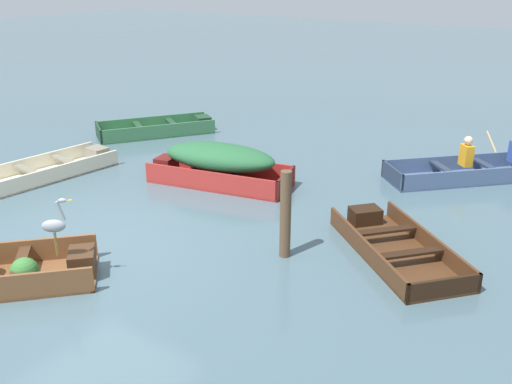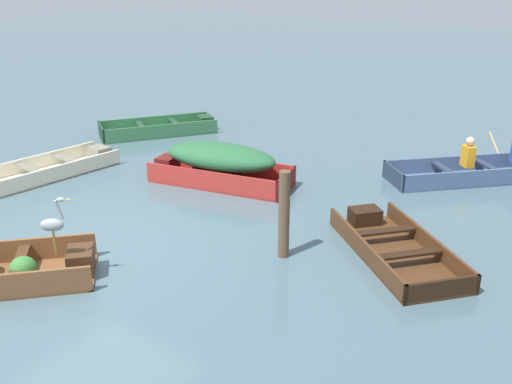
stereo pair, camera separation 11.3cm
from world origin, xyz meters
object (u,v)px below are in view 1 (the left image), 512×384
skiff_dark_varnish_near_moored (393,245)px  mooring_post (285,215)px  rowboat_slate_blue_with_crew (473,169)px  skiff_cream_far_moored (53,169)px  skiff_red_mid_moored (218,161)px  heron_on_dinghy (54,224)px  skiff_green_outer_moored (161,129)px

skiff_dark_varnish_near_moored → mooring_post: bearing=-140.4°
rowboat_slate_blue_with_crew → skiff_dark_varnish_near_moored: bearing=-91.9°
skiff_cream_far_moored → rowboat_slate_blue_with_crew: (7.46, 4.80, 0.08)m
skiff_red_mid_moored → skiff_dark_varnish_near_moored: bearing=-11.6°
rowboat_slate_blue_with_crew → mooring_post: mooring_post is taller
heron_on_dinghy → rowboat_slate_blue_with_crew: bearing=64.5°
mooring_post → skiff_red_mid_moored: bearing=145.2°
skiff_green_outer_moored → heron_on_dinghy: (4.15, -6.44, 0.77)m
skiff_cream_far_moored → skiff_red_mid_moored: bearing=25.5°
skiff_red_mid_moored → heron_on_dinghy: heron_on_dinghy is taller
skiff_red_mid_moored → mooring_post: size_ratio=2.20×
skiff_dark_varnish_near_moored → skiff_cream_far_moored: 7.36m
skiff_cream_far_moored → skiff_green_outer_moored: 3.66m
skiff_dark_varnish_near_moored → skiff_green_outer_moored: (-7.64, 2.93, 0.02)m
skiff_red_mid_moored → rowboat_slate_blue_with_crew: rowboat_slate_blue_with_crew is taller
rowboat_slate_blue_with_crew → skiff_red_mid_moored: bearing=-142.3°
rowboat_slate_blue_with_crew → skiff_cream_far_moored: bearing=-147.2°
skiff_red_mid_moored → skiff_green_outer_moored: size_ratio=1.00×
skiff_red_mid_moored → mooring_post: mooring_post is taller
mooring_post → skiff_cream_far_moored: bearing=176.5°
skiff_green_outer_moored → rowboat_slate_blue_with_crew: rowboat_slate_blue_with_crew is taller
skiff_dark_varnish_near_moored → rowboat_slate_blue_with_crew: size_ratio=0.88×
skiff_dark_varnish_near_moored → heron_on_dinghy: size_ratio=3.25×
rowboat_slate_blue_with_crew → mooring_post: 5.39m
rowboat_slate_blue_with_crew → skiff_green_outer_moored: bearing=-171.6°
skiff_green_outer_moored → skiff_red_mid_moored: bearing=-30.5°
skiff_red_mid_moored → heron_on_dinghy: 4.40m
heron_on_dinghy → mooring_post: (2.18, 2.43, -0.21)m
skiff_dark_varnish_near_moored → skiff_red_mid_moored: skiff_red_mid_moored is taller
heron_on_dinghy → skiff_cream_far_moored: bearing=144.0°
skiff_green_outer_moored → rowboat_slate_blue_with_crew: (7.77, 1.15, 0.07)m
skiff_dark_varnish_near_moored → rowboat_slate_blue_with_crew: 4.09m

